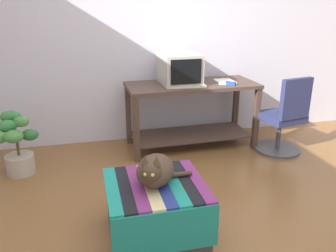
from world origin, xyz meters
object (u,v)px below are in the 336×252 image
Objects in this scene: keyboard at (187,86)px; potted_plant at (17,147)px; stapler at (231,83)px; ottoman_with_blanket at (156,209)px; desk at (191,104)px; book at (225,82)px; tv_monitor at (179,69)px; office_chair at (284,120)px; cat at (155,170)px.

keyboard is 0.64× the size of potted_plant.
potted_plant is 2.34m from stapler.
desk is at bearing 64.27° from ottoman_with_blanket.
book is (0.39, -0.04, 0.25)m from desk.
desk is 0.43m from tv_monitor.
office_chair is (0.96, -0.43, -0.14)m from desk.
ottoman_with_blanket is (-1.13, -1.51, -0.57)m from book.
book is at bearing 49.59° from stapler.
book is 1.91m from cat.
cat is 1.81m from stapler.
office_chair is at bearing -3.19° from potted_plant.
stapler is at bearing -34.87° from office_chair.
keyboard is at bearing -166.17° from book.
desk reaches higher than potted_plant.
cat is 0.54× the size of office_chair.
cat is 1.73m from potted_plant.
keyboard is 0.57× the size of ottoman_with_blanket.
cat is at bearing -125.28° from book.
desk is 13.64× the size of stapler.
tv_monitor is 0.25m from keyboard.
book is 2.34m from potted_plant.
stapler is at bearing -0.18° from keyboard.
keyboard is at bearing 65.32° from ottoman_with_blanket.
stapler is (1.15, 1.37, 0.26)m from cat.
potted_plant is at bearing 131.86° from ottoman_with_blanket.
keyboard reaches higher than desk.
desk is 2.40× the size of potted_plant.
keyboard is 1.57m from cat.
keyboard is at bearing -126.47° from desk.
ottoman_with_blanket is at bearing 22.68° from office_chair.
potted_plant is (-2.28, -0.24, -0.49)m from book.
book is 0.35× the size of ottoman_with_blanket.
tv_monitor reaches higher than office_chair.
desk is 2.12× the size of ottoman_with_blanket.
ottoman_with_blanket is at bearing -125.22° from book.
tv_monitor is at bearing 112.64° from stapler.
tv_monitor is 1.10× the size of cat.
office_chair is (0.57, -0.40, -0.39)m from book.
desk is at bearing 87.53° from cat.
office_chair is (1.71, 1.12, -0.14)m from cat.
stapler reaches higher than desk.
tv_monitor is 0.55m from book.
ottoman_with_blanket is (-0.75, -1.55, -0.31)m from desk.
potted_plant is 0.70× the size of office_chair.
tv_monitor is 1.32× the size of keyboard.
potted_plant is at bearing -172.40° from book.
cat is (-0.75, -1.55, 0.00)m from desk.
tv_monitor is 4.81× the size of stapler.
ottoman_with_blanket is at bearing -117.09° from desk.
tv_monitor reaches higher than desk.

